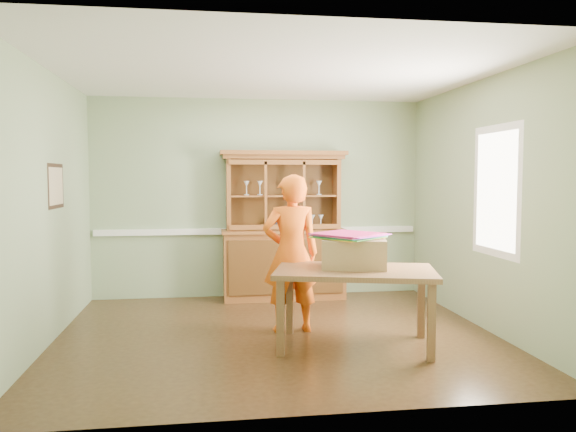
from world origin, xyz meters
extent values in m
plane|color=#472E17|center=(0.00, 0.00, 0.00)|extent=(4.50, 4.50, 0.00)
plane|color=white|center=(0.00, 0.00, 2.70)|extent=(4.50, 4.50, 0.00)
plane|color=#8CA37A|center=(0.00, 2.00, 1.35)|extent=(4.50, 0.00, 4.50)
plane|color=#8CA37A|center=(-2.25, 0.00, 1.35)|extent=(0.00, 4.00, 4.00)
plane|color=#8CA37A|center=(2.25, 0.00, 1.35)|extent=(0.00, 4.00, 4.00)
plane|color=#8CA37A|center=(0.00, -2.00, 1.35)|extent=(4.50, 0.00, 4.50)
cube|color=white|center=(0.00, 1.98, 0.90)|extent=(4.41, 0.05, 0.08)
cube|color=#301D13|center=(-2.23, 0.30, 1.55)|extent=(0.03, 0.60, 0.46)
cube|color=beige|center=(-2.22, 0.30, 1.55)|extent=(0.01, 0.52, 0.38)
cube|color=white|center=(2.23, -0.30, 1.50)|extent=(0.03, 0.96, 1.36)
cube|color=white|center=(2.22, -0.30, 1.50)|extent=(0.01, 0.80, 1.20)
cube|color=brown|center=(0.31, 1.75, 0.45)|extent=(1.62, 0.50, 0.90)
cube|color=brown|center=(0.31, 1.74, 0.92)|extent=(1.67, 0.55, 0.04)
cube|color=brown|center=(0.31, 1.98, 1.41)|extent=(1.53, 0.04, 0.95)
cube|color=brown|center=(-0.43, 1.83, 1.41)|extent=(0.05, 0.34, 0.95)
cube|color=brown|center=(1.05, 1.83, 1.41)|extent=(0.05, 0.34, 0.95)
cube|color=brown|center=(0.31, 1.83, 1.91)|extent=(1.62, 0.40, 0.05)
cube|color=brown|center=(0.31, 1.81, 1.96)|extent=(1.69, 0.43, 0.05)
cube|color=brown|center=(0.31, 1.83, 1.39)|extent=(1.42, 0.30, 0.02)
imported|color=#B2B2B7|center=(0.18, 1.83, 1.02)|extent=(0.16, 0.16, 0.17)
imported|color=#EAEE3D|center=(-0.09, 1.83, 0.96)|extent=(0.19, 0.19, 0.05)
cylinder|color=black|center=(0.40, 1.59, 1.08)|extent=(0.06, 0.06, 0.29)
cube|color=brown|center=(0.70, -0.49, 0.73)|extent=(1.70, 1.27, 0.05)
cube|color=brown|center=(-0.05, -0.68, 0.35)|extent=(0.09, 0.09, 0.71)
cube|color=brown|center=(0.14, 0.04, 0.35)|extent=(0.09, 0.09, 0.71)
cube|color=brown|center=(1.26, -1.03, 0.35)|extent=(0.09, 0.09, 0.71)
cube|color=brown|center=(1.45, -0.31, 0.35)|extent=(0.09, 0.09, 0.71)
cube|color=#90714A|center=(0.71, -0.40, 0.90)|extent=(0.71, 0.62, 0.28)
cube|color=orange|center=(0.68, -0.36, 1.05)|extent=(0.77, 0.77, 0.01)
cube|color=green|center=(0.68, -0.36, 1.06)|extent=(0.77, 0.77, 0.01)
cube|color=#2A9EC6|center=(0.68, -0.36, 1.06)|extent=(0.77, 0.77, 0.01)
cube|color=pink|center=(0.68, -0.36, 1.07)|extent=(0.77, 0.77, 0.01)
cube|color=#D520CA|center=(0.68, -0.36, 1.08)|extent=(0.77, 0.77, 0.01)
cube|color=#D42067|center=(0.68, -0.36, 1.09)|extent=(0.77, 0.77, 0.01)
imported|color=#FA5E0F|center=(0.17, 0.13, 0.83)|extent=(0.62, 0.41, 1.67)
camera|label=1|loc=(-0.71, -5.70, 1.64)|focal=35.00mm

